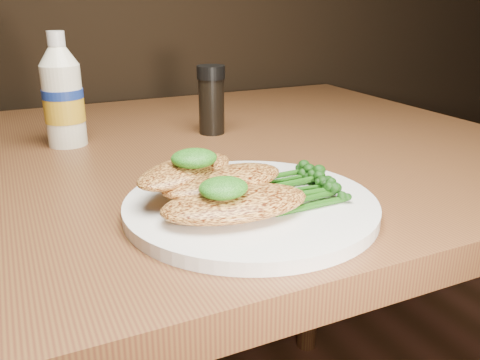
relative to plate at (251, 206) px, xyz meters
name	(u,v)px	position (x,y,z in m)	size (l,w,h in m)	color
plate	(251,206)	(0.00, 0.00, 0.00)	(0.26, 0.26, 0.01)	white
chicken_front	(236,203)	(-0.03, -0.03, 0.02)	(0.15, 0.08, 0.02)	gold
chicken_mid	(223,180)	(-0.02, 0.02, 0.03)	(0.14, 0.07, 0.02)	gold
chicken_back	(186,171)	(-0.06, 0.04, 0.03)	(0.13, 0.07, 0.02)	gold
pesto_front	(223,188)	(-0.04, -0.03, 0.04)	(0.05, 0.04, 0.02)	#0C3908
pesto_back	(194,158)	(-0.05, 0.03, 0.05)	(0.05, 0.04, 0.02)	#0C3908
broccolini_bundle	(289,187)	(0.04, -0.01, 0.02)	(0.13, 0.10, 0.02)	#1C5111
mayo_bottle	(62,90)	(-0.14, 0.35, 0.08)	(0.06, 0.06, 0.17)	white
pepper_grinder	(211,100)	(0.09, 0.32, 0.05)	(0.05, 0.05, 0.11)	black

